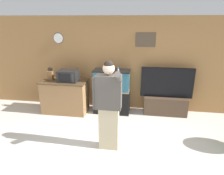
{
  "coord_description": "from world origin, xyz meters",
  "views": [
    {
      "loc": [
        0.58,
        -3.03,
        2.52
      ],
      "look_at": [
        -0.05,
        1.16,
        1.05
      ],
      "focal_mm": 32.0,
      "sensor_mm": 36.0,
      "label": 1
    }
  ],
  "objects_px": {
    "microwave": "(68,76)",
    "tv_on_stand": "(165,101)",
    "counter_island": "(65,96)",
    "aquarium_on_stand": "(112,92)",
    "knife_block": "(50,75)",
    "person_standing": "(109,105)"
  },
  "relations": [
    {
      "from": "microwave",
      "to": "knife_block",
      "type": "distance_m",
      "value": 0.55
    },
    {
      "from": "tv_on_stand",
      "to": "knife_block",
      "type": "bearing_deg",
      "value": -176.06
    },
    {
      "from": "microwave",
      "to": "aquarium_on_stand",
      "type": "bearing_deg",
      "value": 9.29
    },
    {
      "from": "microwave",
      "to": "person_standing",
      "type": "xyz_separation_m",
      "value": [
        1.34,
        -1.46,
        -0.12
      ]
    },
    {
      "from": "aquarium_on_stand",
      "to": "tv_on_stand",
      "type": "bearing_deg",
      "value": 3.69
    },
    {
      "from": "microwave",
      "to": "tv_on_stand",
      "type": "relative_size",
      "value": 0.37
    },
    {
      "from": "tv_on_stand",
      "to": "aquarium_on_stand",
      "type": "bearing_deg",
      "value": -176.31
    },
    {
      "from": "knife_block",
      "to": "aquarium_on_stand",
      "type": "xyz_separation_m",
      "value": [
        1.7,
        0.12,
        -0.43
      ]
    },
    {
      "from": "microwave",
      "to": "aquarium_on_stand",
      "type": "xyz_separation_m",
      "value": [
        1.15,
        0.19,
        -0.46
      ]
    },
    {
      "from": "knife_block",
      "to": "aquarium_on_stand",
      "type": "distance_m",
      "value": 1.76
    },
    {
      "from": "microwave",
      "to": "tv_on_stand",
      "type": "distance_m",
      "value": 2.72
    },
    {
      "from": "aquarium_on_stand",
      "to": "person_standing",
      "type": "relative_size",
      "value": 0.67
    },
    {
      "from": "tv_on_stand",
      "to": "person_standing",
      "type": "xyz_separation_m",
      "value": [
        -1.29,
        -1.75,
        0.56
      ]
    },
    {
      "from": "aquarium_on_stand",
      "to": "person_standing",
      "type": "bearing_deg",
      "value": -83.63
    },
    {
      "from": "counter_island",
      "to": "microwave",
      "type": "height_order",
      "value": "microwave"
    },
    {
      "from": "knife_block",
      "to": "aquarium_on_stand",
      "type": "bearing_deg",
      "value": 4.17
    },
    {
      "from": "microwave",
      "to": "knife_block",
      "type": "bearing_deg",
      "value": 173.19
    },
    {
      "from": "knife_block",
      "to": "tv_on_stand",
      "type": "height_order",
      "value": "tv_on_stand"
    },
    {
      "from": "microwave",
      "to": "tv_on_stand",
      "type": "height_order",
      "value": "tv_on_stand"
    },
    {
      "from": "person_standing",
      "to": "knife_block",
      "type": "bearing_deg",
      "value": 140.92
    },
    {
      "from": "person_standing",
      "to": "tv_on_stand",
      "type": "bearing_deg",
      "value": 53.64
    },
    {
      "from": "person_standing",
      "to": "counter_island",
      "type": "bearing_deg",
      "value": 135.25
    }
  ]
}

